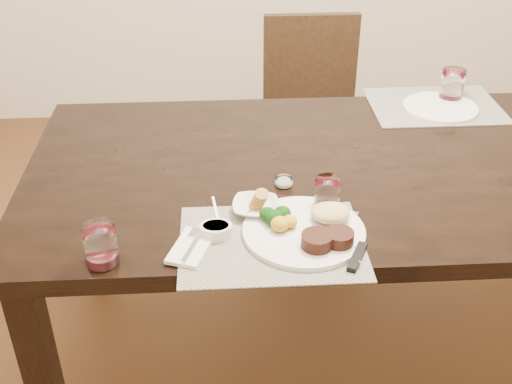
{
  "coord_description": "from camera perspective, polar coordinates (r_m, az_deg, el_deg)",
  "views": [
    {
      "loc": [
        -0.41,
        -1.68,
        1.71
      ],
      "look_at": [
        -0.32,
        -0.25,
        0.82
      ],
      "focal_mm": 45.0,
      "sensor_mm": 36.0,
      "label": 1
    }
  ],
  "objects": [
    {
      "name": "placemat_near",
      "position": [
        1.61,
        1.39,
        -4.51
      ],
      "size": [
        0.46,
        0.34,
        0.0
      ],
      "primitive_type": "cube",
      "color": "gray",
      "rests_on": "dining_table"
    },
    {
      "name": "dinner_plate",
      "position": [
        1.63,
        4.81,
        -3.25
      ],
      "size": [
        0.31,
        0.31,
        0.06
      ],
      "rotation": [
        0.0,
        0.0,
        -0.08
      ],
      "color": "silver",
      "rests_on": "placemat_near"
    },
    {
      "name": "wine_glass_far",
      "position": [
        2.45,
        17.02,
        8.96
      ],
      "size": [
        0.08,
        0.08,
        0.12
      ],
      "rotation": [
        0.0,
        0.0,
        0.03
      ],
      "color": "white",
      "rests_on": "placemat_far"
    },
    {
      "name": "napkin_fork",
      "position": [
        1.59,
        -5.77,
        -4.89
      ],
      "size": [
        0.13,
        0.17,
        0.01
      ],
      "rotation": [
        0.0,
        0.0,
        -0.34
      ],
      "color": "silver",
      "rests_on": "placemat_near"
    },
    {
      "name": "cracker_bowl",
      "position": [
        1.71,
        -0.05,
        -1.33
      ],
      "size": [
        0.14,
        0.14,
        0.05
      ],
      "rotation": [
        0.0,
        0.0,
        -0.12
      ],
      "color": "silver",
      "rests_on": "placemat_near"
    },
    {
      "name": "steak_knife",
      "position": [
        1.59,
        8.76,
        -5.07
      ],
      "size": [
        0.09,
        0.26,
        0.01
      ],
      "rotation": [
        0.0,
        0.0,
        -0.46
      ],
      "color": "silver",
      "rests_on": "placemat_near"
    },
    {
      "name": "wine_glass_side",
      "position": [
        1.56,
        -13.62,
        -4.77
      ],
      "size": [
        0.08,
        0.08,
        0.11
      ],
      "rotation": [
        0.0,
        0.0,
        -0.16
      ],
      "color": "white",
      "rests_on": "dining_table"
    },
    {
      "name": "ground_plane",
      "position": [
        2.43,
        7.46,
        -13.07
      ],
      "size": [
        4.5,
        4.5,
        0.0
      ],
      "primitive_type": "plane",
      "color": "#4B2A18",
      "rests_on": "ground"
    },
    {
      "name": "placemat_far",
      "position": [
        2.41,
        15.58,
        7.41
      ],
      "size": [
        0.46,
        0.34,
        0.0
      ],
      "primitive_type": "cube",
      "color": "gray",
      "rests_on": "dining_table"
    },
    {
      "name": "chair_far",
      "position": [
        2.9,
        4.97,
        7.35
      ],
      "size": [
        0.42,
        0.42,
        0.9
      ],
      "color": "black",
      "rests_on": "ground"
    },
    {
      "name": "far_plate",
      "position": [
        2.38,
        16.07,
        7.24
      ],
      "size": [
        0.26,
        0.26,
        0.01
      ],
      "primitive_type": "cylinder",
      "color": "silver",
      "rests_on": "placemat_far"
    },
    {
      "name": "dining_table",
      "position": [
        2.02,
        8.77,
        0.47
      ],
      "size": [
        2.0,
        1.0,
        0.75
      ],
      "color": "black",
      "rests_on": "ground"
    },
    {
      "name": "salt_cellar",
      "position": [
        1.84,
        2.5,
        0.89
      ],
      "size": [
        0.05,
        0.05,
        0.02
      ],
      "rotation": [
        0.0,
        0.0,
        0.06
      ],
      "color": "white",
      "rests_on": "dining_table"
    },
    {
      "name": "wine_glass_near",
      "position": [
        1.72,
        6.32,
        -0.34
      ],
      "size": [
        0.07,
        0.07,
        0.09
      ],
      "rotation": [
        0.0,
        0.0,
        -0.28
      ],
      "color": "white",
      "rests_on": "placemat_near"
    },
    {
      "name": "sauce_ramekin",
      "position": [
        1.62,
        -3.58,
        -3.35
      ],
      "size": [
        0.08,
        0.12,
        0.07
      ],
      "rotation": [
        0.0,
        0.0,
        0.22
      ],
      "color": "silver",
      "rests_on": "placemat_near"
    }
  ]
}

